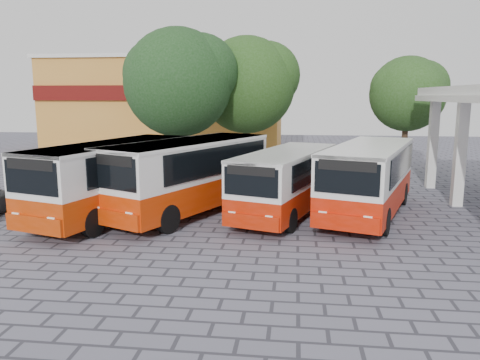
# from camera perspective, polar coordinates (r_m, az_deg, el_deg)

# --- Properties ---
(ground) EXTENTS (90.00, 90.00, 0.00)m
(ground) POSITION_cam_1_polar(r_m,az_deg,el_deg) (16.56, 4.87, -7.29)
(ground) COLOR slate
(ground) RESTS_ON ground
(shophouse_block) EXTENTS (20.40, 10.40, 8.30)m
(shophouse_block) POSITION_cam_1_polar(r_m,az_deg,el_deg) (43.33, -8.65, 9.05)
(shophouse_block) COLOR #C88330
(shophouse_block) RESTS_ON ground
(bus_far_left) EXTENTS (4.92, 9.05, 3.08)m
(bus_far_left) POSITION_cam_1_polar(r_m,az_deg,el_deg) (20.00, -15.07, 0.69)
(bus_far_left) COLOR #AC2B00
(bus_far_left) RESTS_ON ground
(bus_centre_left) EXTENTS (6.08, 9.33, 3.13)m
(bus_centre_left) POSITION_cam_1_polar(r_m,az_deg,el_deg) (19.89, -6.15, 1.02)
(bus_centre_left) COLOR #BE2800
(bus_centre_left) RESTS_ON ground
(bus_centre_right) EXTENTS (4.51, 8.03, 2.72)m
(bus_centre_right) POSITION_cam_1_polar(r_m,az_deg,el_deg) (19.62, 5.72, 0.20)
(bus_centre_right) COLOR #B01900
(bus_centre_right) RESTS_ON ground
(bus_far_right) EXTENTS (5.04, 8.81, 2.98)m
(bus_far_right) POSITION_cam_1_polar(r_m,az_deg,el_deg) (20.16, 15.46, 0.58)
(bus_far_right) COLOR #BC1600
(bus_far_right) RESTS_ON ground
(tree_left) EXTENTS (6.93, 6.60, 9.06)m
(tree_left) POSITION_cam_1_polar(r_m,az_deg,el_deg) (29.31, -7.38, 12.11)
(tree_left) COLOR #322517
(tree_left) RESTS_ON ground
(tree_middle) EXTENTS (6.81, 6.49, 8.93)m
(tree_middle) POSITION_cam_1_polar(r_m,az_deg,el_deg) (32.12, 0.97, 11.87)
(tree_middle) COLOR #372711
(tree_middle) RESTS_ON ground
(tree_right) EXTENTS (5.05, 4.81, 7.50)m
(tree_right) POSITION_cam_1_polar(r_m,az_deg,el_deg) (32.42, 19.84, 10.12)
(tree_right) COLOR #483222
(tree_right) RESTS_ON ground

